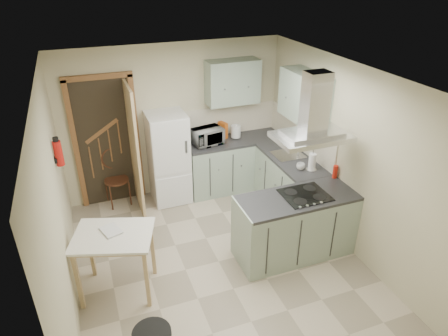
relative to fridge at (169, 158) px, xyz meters
name	(u,v)px	position (x,y,z in m)	size (l,w,h in m)	color
floor	(219,261)	(0.20, -1.80, -0.75)	(4.20, 4.20, 0.00)	#B9A990
ceiling	(217,77)	(0.20, -1.80, 1.75)	(4.20, 4.20, 0.00)	silver
back_wall	(174,121)	(0.20, 0.30, 0.50)	(3.60, 3.60, 0.00)	beige
left_wall	(58,210)	(-1.60, -1.80, 0.50)	(4.20, 4.20, 0.00)	beige
right_wall	(344,157)	(2.00, -1.80, 0.50)	(4.20, 4.20, 0.00)	beige
doorway	(107,143)	(-0.90, 0.27, 0.30)	(1.10, 0.12, 2.10)	brown
fridge	(169,158)	(0.00, 0.00, 0.00)	(0.60, 0.60, 1.50)	white
counter_back	(219,166)	(0.86, 0.00, -0.30)	(1.08, 0.60, 0.90)	#9EB2A0
counter_right	(281,175)	(1.70, -0.68, -0.30)	(0.60, 1.95, 0.90)	#9EB2A0
splashback	(229,120)	(1.16, 0.29, 0.40)	(1.68, 0.02, 0.50)	beige
wall_cabinet_back	(233,82)	(1.15, 0.12, 1.10)	(0.85, 0.35, 0.70)	#9EB2A0
wall_cabinet_right	(304,97)	(1.82, -0.95, 1.10)	(0.35, 0.90, 0.70)	#9EB2A0
peninsula	(295,225)	(1.22, -1.98, -0.30)	(1.55, 0.65, 0.90)	#9EB2A0
hob	(305,195)	(1.32, -1.98, 0.16)	(0.58, 0.50, 0.01)	black
extractor_hood	(311,137)	(1.32, -1.98, 0.97)	(0.90, 0.55, 0.10)	silver
sink	(288,155)	(1.70, -0.85, 0.16)	(0.45, 0.40, 0.01)	silver
fire_extinguisher	(58,153)	(-1.54, -0.90, 0.75)	(0.10, 0.10, 0.32)	#B2140F
drop_leaf_table	(117,263)	(-1.09, -1.85, -0.33)	(0.89, 0.66, 0.83)	tan
bentwood_chair	(117,180)	(-0.84, 0.14, -0.32)	(0.38, 0.38, 0.86)	#472917
microwave	(207,136)	(0.66, -0.02, 0.28)	(0.49, 0.33, 0.27)	black
kettle	(236,131)	(1.19, 0.05, 0.27)	(0.17, 0.17, 0.24)	silver
cereal_box	(223,130)	(0.99, 0.15, 0.29)	(0.07, 0.18, 0.27)	#C15416
soap_bottle	(286,138)	(1.89, -0.41, 0.24)	(0.08, 0.08, 0.17)	#B0B0BC
paper_towel	(312,162)	(1.77, -1.40, 0.28)	(0.10, 0.10, 0.27)	white
cup	(301,167)	(1.63, -1.34, 0.20)	(0.12, 0.12, 0.09)	silver
red_bottle	(335,172)	(1.95, -1.72, 0.24)	(0.07, 0.07, 0.19)	red
book	(103,230)	(-1.19, -1.81, 0.14)	(0.19, 0.26, 0.11)	#A24F36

